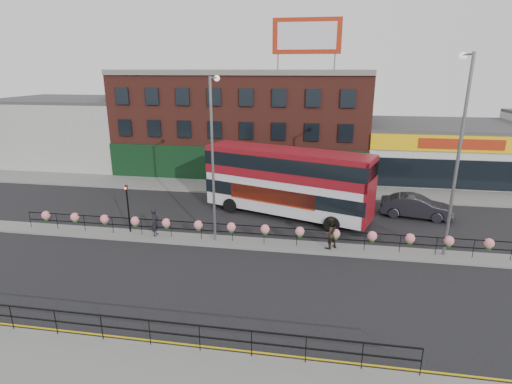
% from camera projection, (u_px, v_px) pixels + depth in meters
% --- Properties ---
extents(ground, '(120.00, 120.00, 0.00)m').
position_uv_depth(ground, '(248.00, 244.00, 24.82)').
color(ground, black).
rests_on(ground, ground).
extents(north_pavement, '(60.00, 4.00, 0.15)m').
position_uv_depth(north_pavement, '(272.00, 189.00, 36.11)').
color(north_pavement, slate).
rests_on(north_pavement, ground).
extents(median, '(60.00, 1.60, 0.15)m').
position_uv_depth(median, '(248.00, 243.00, 24.80)').
color(median, slate).
rests_on(median, ground).
extents(yellow_line_inner, '(60.00, 0.10, 0.01)m').
position_uv_depth(yellow_line_inner, '(203.00, 346.00, 15.67)').
color(yellow_line_inner, gold).
rests_on(yellow_line_inner, ground).
extents(yellow_line_outer, '(60.00, 0.10, 0.01)m').
position_uv_depth(yellow_line_outer, '(202.00, 349.00, 15.50)').
color(yellow_line_outer, gold).
rests_on(yellow_line_outer, ground).
extents(brick_building, '(25.00, 12.21, 10.30)m').
position_uv_depth(brick_building, '(245.00, 121.00, 42.75)').
color(brick_building, brown).
rests_on(brick_building, ground).
extents(supermarket, '(15.00, 12.25, 5.30)m').
position_uv_depth(supermarket, '(439.00, 150.00, 40.30)').
color(supermarket, silver).
rests_on(supermarket, ground).
extents(warehouse_west, '(15.50, 12.00, 7.30)m').
position_uv_depth(warehouse_west, '(74.00, 130.00, 46.38)').
color(warehouse_west, '#A5A5A0').
rests_on(warehouse_west, ground).
extents(billboard, '(6.00, 0.29, 4.40)m').
position_uv_depth(billboard, '(307.00, 36.00, 34.67)').
color(billboard, '#9E250F').
rests_on(billboard, brick_building).
extents(median_railing, '(30.04, 0.56, 1.23)m').
position_uv_depth(median_railing, '(248.00, 229.00, 24.51)').
color(median_railing, black).
rests_on(median_railing, median).
extents(south_railing, '(20.04, 0.05, 1.12)m').
position_uv_depth(south_railing, '(149.00, 327.00, 15.33)').
color(south_railing, black).
rests_on(south_railing, south_pavement).
extents(double_decker_bus, '(12.55, 6.72, 4.97)m').
position_uv_depth(double_decker_bus, '(287.00, 176.00, 28.79)').
color(double_decker_bus, silver).
rests_on(double_decker_bus, ground).
extents(car, '(3.38, 5.55, 1.64)m').
position_uv_depth(car, '(416.00, 206.00, 29.17)').
color(car, '#25242B').
rests_on(car, ground).
extents(pedestrian_a, '(0.74, 0.56, 1.81)m').
position_uv_depth(pedestrian_a, '(155.00, 222.00, 25.56)').
color(pedestrian_a, black).
rests_on(pedestrian_a, median).
extents(pedestrian_b, '(1.66, 1.66, 1.95)m').
position_uv_depth(pedestrian_b, '(330.00, 233.00, 23.69)').
color(pedestrian_b, black).
rests_on(pedestrian_b, median).
extents(lamp_column_west, '(0.36, 1.74, 9.94)m').
position_uv_depth(lamp_column_west, '(213.00, 147.00, 23.59)').
color(lamp_column_west, slate).
rests_on(lamp_column_west, median).
extents(lamp_column_east, '(0.40, 1.96, 11.17)m').
position_uv_depth(lamp_column_east, '(459.00, 140.00, 21.46)').
color(lamp_column_east, slate).
rests_on(lamp_column_east, median).
extents(traffic_light_median, '(0.15, 0.28, 3.65)m').
position_uv_depth(traffic_light_median, '(127.00, 198.00, 25.71)').
color(traffic_light_median, black).
rests_on(traffic_light_median, median).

